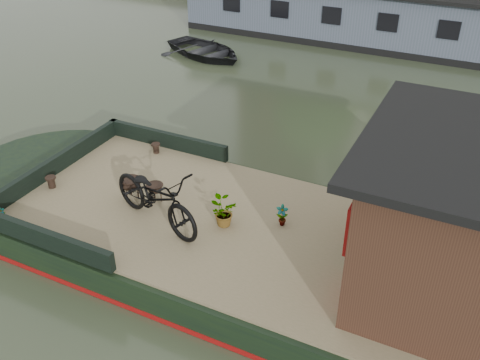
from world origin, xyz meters
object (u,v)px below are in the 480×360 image
at_px(potted_plant_a, 282,215).
at_px(dinghy, 205,46).
at_px(brazier_rear, 155,193).
at_px(brazier_front, 131,189).
at_px(bicycle, 156,197).

distance_m(potted_plant_a, dinghy, 11.07).
xyz_separation_m(brazier_rear, dinghy, (-4.16, 9.24, -0.49)).
distance_m(potted_plant_a, brazier_rear, 2.42).
bearing_deg(dinghy, brazier_rear, -135.65).
xyz_separation_m(potted_plant_a, dinghy, (-6.56, 8.90, -0.51)).
bearing_deg(potted_plant_a, dinghy, 126.39).
bearing_deg(dinghy, brazier_front, -138.29).
relative_size(bicycle, potted_plant_a, 5.18).
bearing_deg(potted_plant_a, brazier_front, -170.97).
bearing_deg(dinghy, bicycle, -134.85).
xyz_separation_m(bicycle, brazier_rear, (-0.42, 0.57, -0.37)).
bearing_deg(dinghy, potted_plant_a, -123.50).
relative_size(potted_plant_a, brazier_front, 0.97).
distance_m(brazier_front, dinghy, 10.07).
relative_size(brazier_front, dinghy, 0.13).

